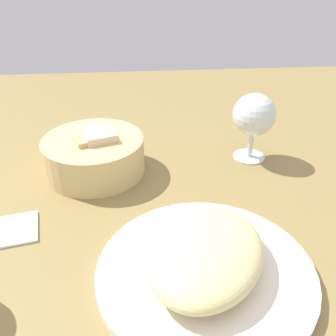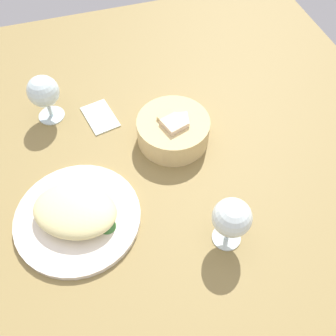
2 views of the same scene
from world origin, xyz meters
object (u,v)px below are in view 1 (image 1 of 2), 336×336
at_px(wine_glass_near, 256,117).
at_px(bread_basket, 96,154).
at_px(plate, 208,272).
at_px(folded_napkin, 0,231).

bearing_deg(wine_glass_near, bread_basket, 94.98).
distance_m(plate, bread_basket, 0.31).
bearing_deg(folded_napkin, plate, 147.77).
distance_m(bread_basket, wine_glass_near, 0.30).
xyz_separation_m(wine_glass_near, folded_napkin, (-0.19, 0.42, -0.08)).
bearing_deg(folded_napkin, bread_basket, -140.35).
height_order(bread_basket, wine_glass_near, wine_glass_near).
relative_size(plate, bread_basket, 1.53).
height_order(plate, bread_basket, bread_basket).
height_order(plate, wine_glass_near, wine_glass_near).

